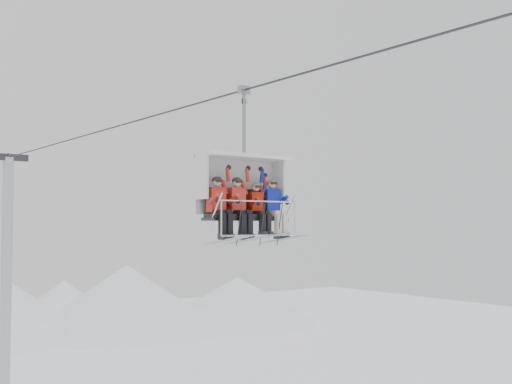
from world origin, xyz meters
TOP-DOWN VIEW (x-y plane):
  - lift_tower_right at (0.00, 22.00)m, footprint 2.00×1.80m
  - haul_cable at (0.00, 0.00)m, footprint 0.06×50.00m
  - chairlift_carrier at (0.00, 0.66)m, footprint 2.56×1.17m
  - skier_far_left at (-0.92, 0.36)m, footprint 0.43×1.69m
  - skier_center_left at (-0.30, 0.36)m, footprint 0.44×1.69m
  - skier_center_right at (0.32, 0.35)m, footprint 0.38×1.69m
  - skier_far_right at (0.85, 0.36)m, footprint 0.44×1.69m

SIDE VIEW (x-z plane):
  - lift_tower_right at x=0.00m, z-range -0.96..12.52m
  - skier_center_right at x=0.32m, z-range 9.42..10.95m
  - skier_far_left at x=-0.92m, z-range 9.38..11.09m
  - skier_center_left at x=-0.30m, z-range 9.38..11.10m
  - skier_far_right at x=0.85m, z-range 9.38..11.10m
  - chairlift_carrier at x=0.00m, z-range 8.72..12.70m
  - haul_cable at x=0.00m, z-range 13.27..13.33m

